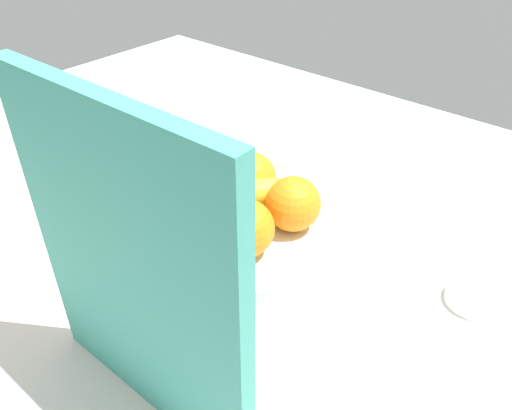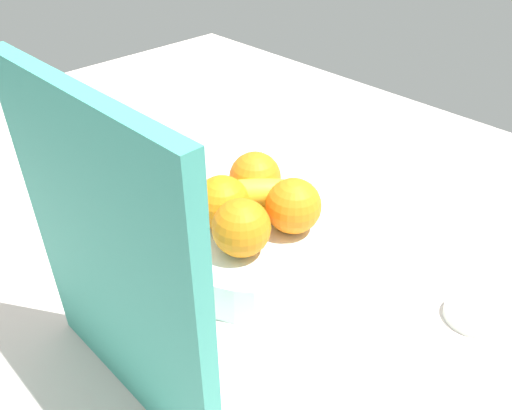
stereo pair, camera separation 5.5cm
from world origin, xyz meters
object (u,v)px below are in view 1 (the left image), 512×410
(orange_front_right, at_px, (293,204))
(orange_back_left, at_px, (222,205))
(jar_lid, at_px, (472,299))
(orange_front_left, at_px, (245,228))
(fruit_bowl, at_px, (256,244))
(banana_bunch, at_px, (256,197))
(orange_center, at_px, (250,178))
(cutting_board, at_px, (132,278))
(thermos_tumbler, at_px, (100,162))

(orange_front_right, relative_size, orange_back_left, 1.00)
(orange_front_right, bearing_deg, jar_lid, -160.36)
(orange_front_left, relative_size, orange_back_left, 1.00)
(jar_lid, bearing_deg, fruit_bowl, 23.84)
(banana_bunch, xyz_separation_m, jar_lid, (-0.30, -0.10, -0.09))
(orange_center, xyz_separation_m, banana_bunch, (-0.03, 0.03, -0.01))
(banana_bunch, height_order, cutting_board, cutting_board)
(fruit_bowl, xyz_separation_m, banana_bunch, (0.02, -0.02, 0.06))
(orange_back_left, distance_m, banana_bunch, 0.06)
(banana_bunch, relative_size, jar_lid, 2.33)
(orange_back_left, relative_size, cutting_board, 0.22)
(orange_back_left, relative_size, thermos_tumbler, 0.47)
(orange_front_left, bearing_deg, orange_center, -52.09)
(fruit_bowl, distance_m, thermos_tumbler, 0.30)
(orange_front_right, distance_m, orange_center, 0.09)
(fruit_bowl, relative_size, orange_center, 3.32)
(orange_center, height_order, thermos_tumbler, thermos_tumbler)
(orange_front_left, height_order, banana_bunch, orange_front_left)
(orange_front_right, height_order, banana_bunch, orange_front_right)
(jar_lid, bearing_deg, orange_center, 12.38)
(orange_center, height_order, orange_back_left, same)
(thermos_tumbler, bearing_deg, orange_front_right, -164.77)
(cutting_board, bearing_deg, fruit_bowl, -76.80)
(orange_back_left, xyz_separation_m, banana_bunch, (-0.02, -0.05, -0.01))
(orange_front_left, relative_size, banana_bunch, 0.47)
(banana_bunch, bearing_deg, orange_center, -38.43)
(orange_front_right, xyz_separation_m, thermos_tumbler, (0.33, 0.09, -0.02))
(orange_front_left, height_order, orange_front_right, same)
(orange_back_left, height_order, banana_bunch, orange_back_left)
(jar_lid, bearing_deg, orange_front_left, 33.90)
(orange_center, relative_size, jar_lid, 1.10)
(banana_bunch, bearing_deg, orange_front_left, 121.48)
(orange_front_left, relative_size, jar_lid, 1.10)
(thermos_tumbler, relative_size, jar_lid, 2.32)
(fruit_bowl, relative_size, orange_back_left, 3.32)
(orange_center, bearing_deg, jar_lid, -167.62)
(orange_front_right, distance_m, cutting_board, 0.30)
(orange_front_right, relative_size, thermos_tumbler, 0.47)
(orange_front_right, relative_size, orange_center, 1.00)
(orange_front_right, relative_size, banana_bunch, 0.47)
(fruit_bowl, height_order, orange_back_left, orange_back_left)
(orange_back_left, distance_m, thermos_tumbler, 0.25)
(thermos_tumbler, bearing_deg, orange_front_left, -179.28)
(fruit_bowl, height_order, orange_center, orange_center)
(banana_bunch, bearing_deg, cutting_board, 107.33)
(orange_front_left, relative_size, cutting_board, 0.22)
(banana_bunch, relative_size, cutting_board, 0.46)
(orange_front_right, distance_m, orange_back_left, 0.10)
(orange_front_left, relative_size, orange_front_right, 1.00)
(orange_front_right, height_order, cutting_board, cutting_board)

